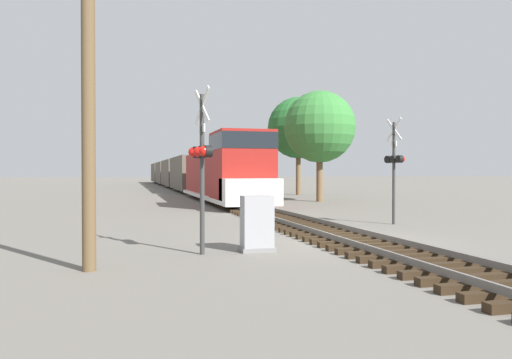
# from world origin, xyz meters

# --- Properties ---
(ground_plane) EXTENTS (400.00, 400.00, 0.00)m
(ground_plane) POSITION_xyz_m (0.00, 0.00, 0.00)
(ground_plane) COLOR #666059
(rail_track_bed) EXTENTS (2.60, 160.00, 0.31)m
(rail_track_bed) POSITION_xyz_m (0.00, -0.00, 0.14)
(rail_track_bed) COLOR black
(rail_track_bed) RESTS_ON ground
(freight_train) EXTENTS (3.13, 77.38, 4.40)m
(freight_train) POSITION_xyz_m (0.00, 48.85, 1.92)
(freight_train) COLOR maroon
(freight_train) RESTS_ON ground
(crossing_signal_near) EXTENTS (0.52, 1.01, 4.22)m
(crossing_signal_near) POSITION_xyz_m (-4.59, -1.17, 2.47)
(crossing_signal_near) COLOR #333333
(crossing_signal_near) RESTS_ON ground
(crossing_signal_far) EXTENTS (0.45, 1.01, 4.24)m
(crossing_signal_far) POSITION_xyz_m (3.97, 4.14, 2.47)
(crossing_signal_far) COLOR #333333
(crossing_signal_far) RESTS_ON ground
(relay_cabinet) EXTENTS (0.88, 0.61, 1.47)m
(relay_cabinet) POSITION_xyz_m (-3.10, -1.07, 0.72)
(relay_cabinet) COLOR slate
(relay_cabinet) RESTS_ON ground
(utility_pole) EXTENTS (1.80, 0.29, 9.33)m
(utility_pole) POSITION_xyz_m (-7.18, -2.67, 4.80)
(utility_pole) COLOR brown
(utility_pole) RESTS_ON ground
(tree_far_right) EXTENTS (5.06, 5.06, 7.81)m
(tree_far_right) POSITION_xyz_m (6.83, 19.18, 5.26)
(tree_far_right) COLOR brown
(tree_far_right) RESTS_ON ground
(tree_mid_background) EXTENTS (5.59, 5.59, 8.92)m
(tree_mid_background) POSITION_xyz_m (8.83, 29.28, 6.10)
(tree_mid_background) COLOR brown
(tree_mid_background) RESTS_ON ground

